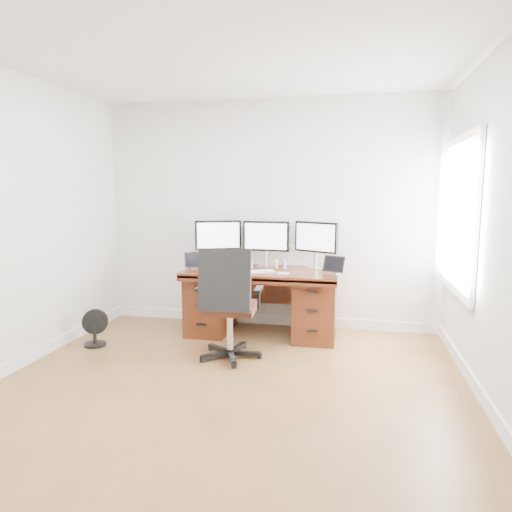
% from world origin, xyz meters
% --- Properties ---
extents(ground, '(4.50, 4.50, 0.00)m').
position_xyz_m(ground, '(0.00, 0.00, 0.00)').
color(ground, brown).
rests_on(ground, ground).
extents(back_wall, '(4.00, 0.10, 2.70)m').
position_xyz_m(back_wall, '(0.00, 2.25, 1.35)').
color(back_wall, silver).
rests_on(back_wall, ground).
extents(right_wall, '(0.10, 4.50, 2.70)m').
position_xyz_m(right_wall, '(2.00, 0.11, 1.35)').
color(right_wall, silver).
rests_on(right_wall, ground).
extents(desk, '(1.70, 0.80, 0.75)m').
position_xyz_m(desk, '(0.00, 1.83, 0.40)').
color(desk, '#461C0E').
rests_on(desk, ground).
extents(office_chair, '(0.64, 0.63, 1.11)m').
position_xyz_m(office_chair, '(-0.16, 0.98, 0.36)').
color(office_chair, black).
rests_on(office_chair, ground).
extents(floor_fan, '(0.27, 0.23, 0.39)m').
position_xyz_m(floor_fan, '(-1.65, 1.07, 0.19)').
color(floor_fan, black).
rests_on(floor_fan, ground).
extents(monitor_left, '(0.52, 0.24, 0.53)m').
position_xyz_m(monitor_left, '(-0.58, 2.07, 1.09)').
color(monitor_left, silver).
rests_on(monitor_left, desk).
extents(monitor_center, '(0.55, 0.15, 0.53)m').
position_xyz_m(monitor_center, '(-0.00, 2.07, 1.09)').
color(monitor_center, silver).
rests_on(monitor_center, desk).
extents(monitor_right, '(0.50, 0.29, 0.53)m').
position_xyz_m(monitor_right, '(0.58, 2.07, 1.09)').
color(monitor_right, silver).
rests_on(monitor_right, desk).
extents(tablet_left, '(0.24, 0.17, 0.19)m').
position_xyz_m(tablet_left, '(-0.76, 1.75, 0.84)').
color(tablet_left, silver).
rests_on(tablet_left, desk).
extents(tablet_right, '(0.25, 0.16, 0.19)m').
position_xyz_m(tablet_right, '(0.80, 1.75, 0.84)').
color(tablet_right, silver).
rests_on(tablet_right, desk).
extents(keyboard, '(0.34, 0.25, 0.01)m').
position_xyz_m(keyboard, '(0.01, 1.67, 0.76)').
color(keyboard, white).
rests_on(keyboard, desk).
extents(trackpad, '(0.14, 0.14, 0.01)m').
position_xyz_m(trackpad, '(0.27, 1.62, 0.76)').
color(trackpad, silver).
rests_on(trackpad, desk).
extents(drawing_tablet, '(0.23, 0.17, 0.01)m').
position_xyz_m(drawing_tablet, '(-0.32, 1.60, 0.76)').
color(drawing_tablet, black).
rests_on(drawing_tablet, desk).
extents(phone, '(0.13, 0.08, 0.01)m').
position_xyz_m(phone, '(-0.02, 1.79, 0.76)').
color(phone, black).
rests_on(phone, desk).
extents(figurine_orange, '(0.04, 0.04, 0.09)m').
position_xyz_m(figurine_orange, '(-0.35, 1.95, 0.80)').
color(figurine_orange, '#F3AF57').
rests_on(figurine_orange, desk).
extents(figurine_blue, '(0.04, 0.04, 0.09)m').
position_xyz_m(figurine_blue, '(-0.25, 1.95, 0.80)').
color(figurine_blue, '#5B99DF').
rests_on(figurine_blue, desk).
extents(figurine_pink, '(0.04, 0.04, 0.09)m').
position_xyz_m(figurine_pink, '(-0.15, 1.95, 0.80)').
color(figurine_pink, '#F27FCD').
rests_on(figurine_pink, desk).
extents(figurine_yellow, '(0.04, 0.04, 0.09)m').
position_xyz_m(figurine_yellow, '(0.14, 1.95, 0.80)').
color(figurine_yellow, tan).
rests_on(figurine_yellow, desk).
extents(figurine_purple, '(0.04, 0.04, 0.09)m').
position_xyz_m(figurine_purple, '(0.24, 1.95, 0.80)').
color(figurine_purple, '#AA72E5').
rests_on(figurine_purple, desk).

